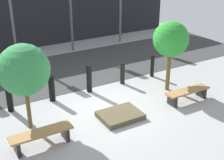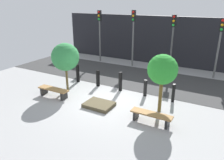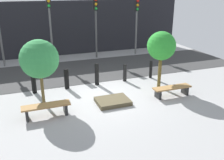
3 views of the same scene
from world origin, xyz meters
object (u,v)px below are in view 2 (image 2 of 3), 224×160
Objects in this scene: tree_behind_right_bench at (163,70)px; bollard_far_left at (78,73)px; planter_bed at (99,105)px; traffic_light_mid_west at (133,29)px; bench_left at (53,91)px; bench_right at (151,116)px; tree_behind_left_bench at (65,57)px; bollard_center at (120,81)px; bollard_far_right at (173,93)px; bollard_left at (98,78)px; traffic_light_mid_east at (173,33)px; traffic_light_east at (220,38)px; bollard_right at (145,88)px; traffic_light_west at (100,27)px.

tree_behind_right_bench is 5.82m from bollard_far_left.
tree_behind_right_bench reaches higher than planter_bed.
bench_left is at bearing -99.45° from traffic_light_mid_west.
bench_right is 5.56m from tree_behind_left_bench.
bollard_far_right is (2.88, 0.00, -0.07)m from bollard_center.
bollard_left is 0.25× the size of traffic_light_mid_east.
traffic_light_east is (5.72, 4.78, 2.08)m from bollard_left.
bench_right is at bearing -96.38° from bollard_far_right.
bollard_left reaches higher than bench_right.
bollard_far_left is 0.29× the size of traffic_light_east.
tree_behind_right_bench is at bearing -47.87° from bollard_right.
traffic_light_west is at bearing 121.56° from planter_bed.
traffic_light_west is (-4.27, 6.96, 2.64)m from planter_bed.
bollard_far_right is 8.90m from traffic_light_west.
bollard_far_left reaches higher than bench_left.
traffic_light_west is 1.04× the size of traffic_light_mid_east.
traffic_light_mid_east is (2.85, -0.00, -0.14)m from traffic_light_mid_west.
tree_behind_right_bench is 6.33m from traffic_light_east.
traffic_light_mid_west reaches higher than bollard_far_left.
tree_behind_left_bench is at bearing 161.35° from planter_bed.
traffic_light_east reaches higher than planter_bed.
bollard_center is at bearing 138.09° from bench_right.
planter_bed is 3.33m from tree_behind_right_bench.
bollard_center is at bearing 41.91° from bench_left.
traffic_light_mid_west reaches higher than bollard_right.
tree_behind_right_bench is 2.31m from bollard_right.
traffic_light_west is at bearing 105.26° from tree_behind_left_bench.
traffic_light_mid_west reaches higher than traffic_light_mid_east.
bollard_center is at bearing -106.61° from traffic_light_mid_east.
bollard_left is 5.30m from traffic_light_mid_west.
traffic_light_east is at bearing 39.89° from bollard_left.
planter_bed is at bearing -101.57° from traffic_light_mid_east.
traffic_light_west is (-6.89, 7.16, 2.42)m from bench_right.
bollard_right is (4.06, 1.30, -1.42)m from tree_behind_left_bench.
bollard_left is at bearing 123.44° from planter_bed.
traffic_light_mid_west is at bearing 132.03° from bollard_far_right.
bollard_right reaches higher than planter_bed.
planter_bed is at bearing -58.44° from traffic_light_west.
bollard_center reaches higher than bollard_right.
bollard_left is 1.44m from bollard_center.
bollard_left is (1.44, 0.00, -0.06)m from bollard_far_left.
traffic_light_mid_west is (-2.87, 4.78, 2.34)m from bollard_right.
tree_behind_left_bench is 0.66× the size of traffic_light_west.
bench_left is at bearing -116.25° from bollard_left.
bollard_right is (2.88, 0.00, -0.04)m from bollard_left.
traffic_light_mid_west is at bearing 73.03° from bollard_far_left.
tree_behind_left_bench is 1.87m from bollard_far_left.
traffic_light_mid_east is at bearing 56.37° from tree_behind_left_bench.
bench_right is 0.42× the size of traffic_light_mid_west.
bollard_far_left is 1.13× the size of bollard_left.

